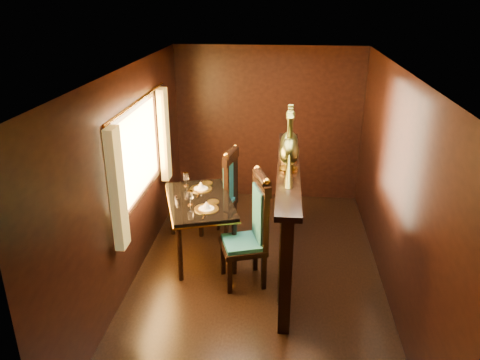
{
  "coord_description": "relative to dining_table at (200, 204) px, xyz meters",
  "views": [
    {
      "loc": [
        0.25,
        -4.87,
        3.27
      ],
      "look_at": [
        -0.25,
        0.39,
        1.12
      ],
      "focal_mm": 35.0,
      "sensor_mm": 36.0,
      "label": 1
    }
  ],
  "objects": [
    {
      "name": "room_shell",
      "position": [
        0.71,
        -0.51,
        0.87
      ],
      "size": [
        3.04,
        5.04,
        2.52
      ],
      "color": "black",
      "rests_on": "ground"
    },
    {
      "name": "chair_right",
      "position": [
        0.27,
        0.56,
        -0.03
      ],
      "size": [
        0.56,
        0.58,
        1.3
      ],
      "rotation": [
        0.0,
        0.0,
        -0.21
      ],
      "color": "black",
      "rests_on": "ground"
    },
    {
      "name": "peacock_right",
      "position": [
        1.12,
        -0.06,
        1.0
      ],
      "size": [
        0.22,
        0.59,
        0.7
      ],
      "primitive_type": null,
      "color": "#1B5333",
      "rests_on": "partition"
    },
    {
      "name": "chair_left",
      "position": [
        0.74,
        -0.57,
        0.02
      ],
      "size": [
        0.64,
        0.65,
        1.4
      ],
      "rotation": [
        0.0,
        0.0,
        0.31
      ],
      "color": "black",
      "rests_on": "ground"
    },
    {
      "name": "partition",
      "position": [
        1.11,
        -0.23,
        0.0
      ],
      "size": [
        0.26,
        2.7,
        1.36
      ],
      "color": "black",
      "rests_on": "ground"
    },
    {
      "name": "ground",
      "position": [
        0.79,
        -0.53,
        -0.71
      ],
      "size": [
        5.0,
        5.0,
        0.0
      ],
      "primitive_type": "plane",
      "color": "black",
      "rests_on": "ground"
    },
    {
      "name": "peacock_left",
      "position": [
        1.12,
        -0.39,
        1.02
      ],
      "size": [
        0.23,
        0.61,
        0.73
      ],
      "primitive_type": null,
      "color": "#1B5333",
      "rests_on": "partition"
    },
    {
      "name": "dining_table",
      "position": [
        0.0,
        0.0,
        0.0
      ],
      "size": [
        1.17,
        1.5,
        0.98
      ],
      "rotation": [
        0.0,
        0.0,
        0.31
      ],
      "color": "black",
      "rests_on": "ground"
    }
  ]
}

